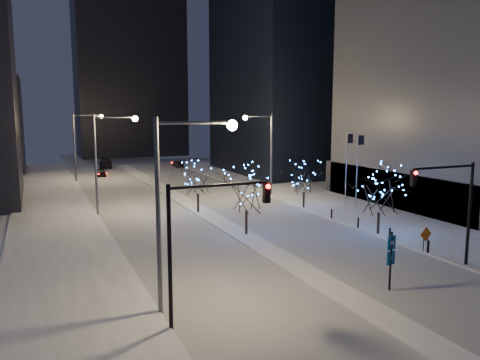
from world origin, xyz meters
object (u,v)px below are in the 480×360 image
street_lamp_w_mid (106,150)px  holiday_tree_plaza_far (304,178)px  holiday_tree_plaza_near (380,191)px  street_lamp_w_near (178,187)px  construction_sign (426,236)px  car_mid (178,164)px  traffic_signal_east (453,198)px  wayfinding_sign (391,255)px  street_lamp_east (265,143)px  street_lamp_w_far (82,137)px  car_far (106,163)px  holiday_tree_median_near (246,190)px  car_near (101,173)px  traffic_signal_west (201,229)px  holiday_tree_median_far (198,180)px

street_lamp_w_mid → holiday_tree_plaza_far: street_lamp_w_mid is taller
street_lamp_w_mid → holiday_tree_plaza_near: bearing=-41.6°
street_lamp_w_near → holiday_tree_plaza_near: street_lamp_w_near is taller
construction_sign → car_mid: bearing=88.0°
traffic_signal_east → wayfinding_sign: size_ratio=2.00×
traffic_signal_east → street_lamp_east: bearing=87.7°
street_lamp_w_near → car_mid: bearing=73.8°
street_lamp_w_near → street_lamp_w_far: bearing=90.0°
street_lamp_w_near → car_mid: 64.05m
car_mid → car_far: 13.30m
car_far → holiday_tree_median_near: size_ratio=0.92×
holiday_tree_plaza_near → wayfinding_sign: 12.67m
street_lamp_w_far → holiday_tree_plaza_near: street_lamp_w_far is taller
car_mid → wayfinding_sign: (-5.98, -63.50, 1.51)m
car_mid → holiday_tree_plaza_near: holiday_tree_plaza_near is taller
car_far → holiday_tree_plaza_near: bearing=-69.9°
street_lamp_w_near → holiday_tree_plaza_far: 27.75m
street_lamp_east → car_near: (-15.97, 26.21, -5.82)m
car_mid → holiday_tree_plaza_far: holiday_tree_plaza_far is taller
street_lamp_w_far → street_lamp_w_near: bearing=-90.0°
street_lamp_w_mid → street_lamp_w_far: same height
street_lamp_w_mid → holiday_tree_plaza_far: (19.44, -5.46, -3.21)m
holiday_tree_plaza_far → wayfinding_sign: size_ratio=1.50×
street_lamp_w_mid → street_lamp_east: size_ratio=1.00×
wayfinding_sign → street_lamp_w_near: bearing=159.7°
traffic_signal_west → traffic_signal_east: same height
street_lamp_east → holiday_tree_plaza_far: (0.42, -8.46, -3.16)m
street_lamp_w_mid → wayfinding_sign: size_ratio=2.86×
holiday_tree_median_far → traffic_signal_west: bearing=-108.3°
car_far → holiday_tree_plaza_far: holiday_tree_plaza_far is taller
car_mid → holiday_tree_plaza_far: (1.62, -41.70, 2.65)m
traffic_signal_east → car_mid: size_ratio=1.81×
street_lamp_w_far → holiday_tree_median_near: (9.29, -37.95, -2.59)m
holiday_tree_median_near → street_lamp_east: bearing=58.6°
street_lamp_w_near → wayfinding_sign: bearing=-10.8°
street_lamp_w_near → street_lamp_w_far: 50.00m
street_lamp_east → street_lamp_w_near: bearing=-124.2°
car_far → holiday_tree_plaza_far: (14.00, -46.56, 2.48)m
street_lamp_w_near → traffic_signal_east: bearing=-3.2°
holiday_tree_plaza_far → construction_sign: size_ratio=2.86×
street_lamp_w_near → wayfinding_sign: street_lamp_w_near is taller
traffic_signal_west → car_mid: (17.32, 63.25, -4.12)m
street_lamp_w_far → street_lamp_east: size_ratio=1.00×
street_lamp_w_mid → holiday_tree_median_far: bearing=-19.5°
car_near → holiday_tree_median_far: bearing=-75.9°
car_mid → holiday_tree_median_far: bearing=79.5°
traffic_signal_east → construction_sign: (1.36, 3.38, -3.51)m
construction_sign → holiday_tree_plaza_near: bearing=84.5°
traffic_signal_west → street_lamp_w_mid: bearing=91.1°
street_lamp_w_mid → car_near: street_lamp_w_mid is taller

